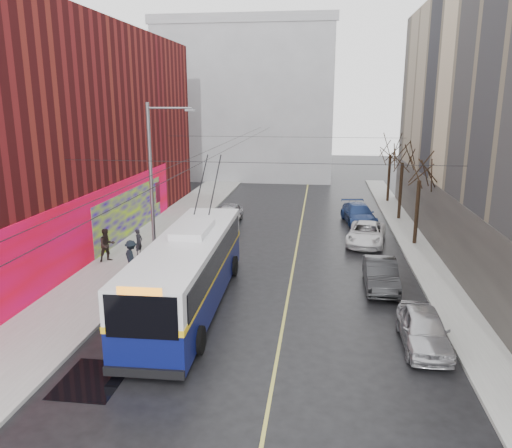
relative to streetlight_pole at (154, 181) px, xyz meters
The scene contains 22 objects.
ground 12.70m from the streetlight_pole, 58.46° to the right, with size 140.00×140.00×0.00m, color black.
sidewalk_left 5.50m from the streetlight_pole, 132.95° to the left, with size 4.00×60.00×0.15m, color gray.
sidewalk_right 16.00m from the streetlight_pole, ahead, with size 2.00×60.00×0.15m, color gray.
lane_line 9.89m from the streetlight_pole, 27.64° to the left, with size 0.12×50.00×0.01m, color #BFB74C.
building_left 10.84m from the streetlight_pole, 157.92° to the left, with size 12.11×36.00×14.00m.
building_far 35.24m from the streetlight_pole, 89.77° to the left, with size 20.50×12.10×18.00m.
streetlight_pole is the anchor object (origin of this frame).
catenary_wires 6.14m from the streetlight_pole, 52.95° to the left, with size 18.00×60.00×0.22m.
tree_near 16.28m from the streetlight_pole, 21.62° to the left, with size 3.20×3.20×6.40m.
tree_mid 19.96m from the streetlight_pole, 40.65° to the left, with size 3.20×3.20×6.68m.
tree_far 25.09m from the streetlight_pole, 52.88° to the left, with size 3.20×3.20×6.57m.
puddle 12.91m from the streetlight_pole, 82.23° to the right, with size 2.07×2.61×0.01m, color black.
pigeons_flying 4.28m from the streetlight_pole, ahead, with size 4.04×3.94×1.95m.
trolleybus 7.05m from the streetlight_pole, 58.73° to the right, with size 3.29×13.13×6.18m.
parked_car_a 15.84m from the streetlight_pole, 31.47° to the right, with size 1.68×4.17×1.42m, color #B3B3B9.
parked_car_b 12.94m from the streetlight_pole, ahead, with size 1.52×4.36×1.44m, color #232426.
parked_car_c 14.07m from the streetlight_pole, 26.20° to the left, with size 2.29×4.96×1.38m, color silver.
parked_car_d 17.05m from the streetlight_pole, 43.83° to the left, with size 2.07×5.09×1.48m, color navy.
following_car 11.51m from the streetlight_pole, 78.44° to the left, with size 1.68×4.18×1.42m, color #A8A7AC.
pedestrian_a 4.40m from the streetlight_pole, 140.70° to the left, with size 0.57×0.37×1.57m, color black.
pedestrian_b 4.76m from the streetlight_pole, behind, with size 0.93×0.72×1.90m, color black.
pedestrian_c 4.29m from the streetlight_pole, 114.29° to the right, with size 1.15×0.66×1.78m, color black.
Camera 1 is at (2.86, -15.95, 9.11)m, focal length 35.00 mm.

